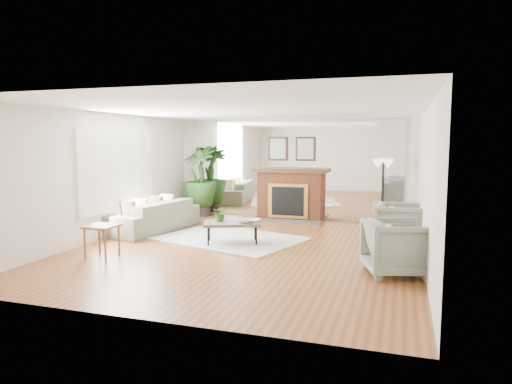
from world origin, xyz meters
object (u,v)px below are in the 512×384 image
(armchair_back, at_px, (398,225))
(side_table, at_px, (102,230))
(armchair_front, at_px, (397,247))
(floor_lamp, at_px, (383,169))
(sofa, at_px, (154,216))
(coffee_table, at_px, (232,224))
(potted_ficus, at_px, (200,179))
(fireplace, at_px, (290,193))

(armchair_back, distance_m, side_table, 5.27)
(armchair_front, relative_size, floor_lamp, 0.58)
(sofa, height_order, side_table, sofa)
(coffee_table, distance_m, armchair_back, 3.08)
(coffee_table, bearing_deg, side_table, -136.74)
(sofa, bearing_deg, potted_ficus, -173.67)
(armchair_back, relative_size, potted_ficus, 0.49)
(sofa, relative_size, armchair_back, 2.55)
(coffee_table, relative_size, potted_ficus, 0.67)
(coffee_table, height_order, sofa, sofa)
(fireplace, bearing_deg, side_table, -114.37)
(sofa, xyz_separation_m, potted_ficus, (0.09, 2.19, 0.64))
(sofa, height_order, armchair_back, armchair_back)
(fireplace, xyz_separation_m, sofa, (-2.45, -2.35, -0.33))
(armchair_front, relative_size, potted_ficus, 0.49)
(coffee_table, bearing_deg, floor_lamp, 47.71)
(armchair_back, xyz_separation_m, floor_lamp, (-0.38, 2.06, 0.90))
(armchair_back, relative_size, floor_lamp, 0.58)
(fireplace, distance_m, sofa, 3.41)
(fireplace, relative_size, armchair_back, 2.32)
(fireplace, bearing_deg, armchair_front, -57.89)
(floor_lamp, bearing_deg, armchair_back, -79.60)
(potted_ficus, bearing_deg, fireplace, 3.85)
(side_table, distance_m, potted_ficus, 4.50)
(armchair_back, height_order, armchair_front, armchair_front)
(fireplace, bearing_deg, floor_lamp, -4.11)
(sofa, xyz_separation_m, side_table, (0.36, -2.28, 0.13))
(fireplace, height_order, coffee_table, fireplace)
(sofa, bearing_deg, armchair_back, 100.10)
(potted_ficus, bearing_deg, side_table, -86.60)
(armchair_front, relative_size, side_table, 1.61)
(fireplace, distance_m, coffee_table, 3.05)
(armchair_back, relative_size, armchair_front, 0.99)
(armchair_front, height_order, potted_ficus, potted_ficus)
(coffee_table, xyz_separation_m, armchair_front, (2.99, -1.13, 0.02))
(armchair_back, height_order, potted_ficus, potted_ficus)
(sofa, distance_m, side_table, 2.31)
(floor_lamp, bearing_deg, sofa, -154.87)
(armchair_front, height_order, floor_lamp, floor_lamp)
(coffee_table, relative_size, side_table, 2.20)
(coffee_table, distance_m, armchair_front, 3.19)
(armchair_back, xyz_separation_m, side_table, (-4.69, -2.40, 0.06))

